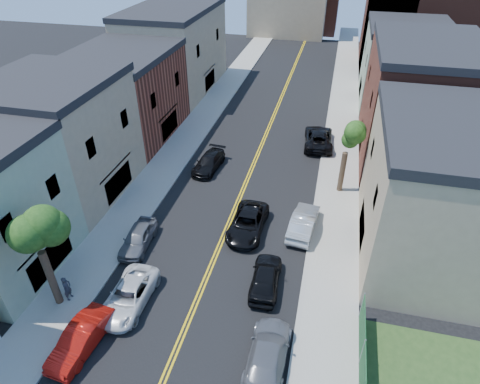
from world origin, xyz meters
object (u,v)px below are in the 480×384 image
Objects in this scene: pedestrian_left at (67,288)px; dark_car_right_far at (319,138)px; black_suv_lane at (248,223)px; white_pickup at (129,296)px; red_sedan at (81,339)px; silver_car_right at (304,222)px; grey_car_right at (268,354)px; grey_car_left at (138,238)px; black_car_left at (209,162)px; black_car_right at (266,277)px.

dark_car_right_far is at bearing -30.99° from pedestrian_left.
pedestrian_left is (-8.97, -8.81, 0.28)m from black_suv_lane.
pedestrian_left is at bearing -134.39° from black_suv_lane.
black_suv_lane is (5.34, 8.23, 0.04)m from white_pickup.
silver_car_right is (10.41, 12.52, 0.07)m from red_sedan.
pedestrian_left reaches higher than grey_car_right.
grey_car_left is at bearing -32.53° from grey_car_right.
black_car_left is 19.86m from grey_car_right.
black_suv_lane is (6.46, 11.55, 0.00)m from red_sedan.
red_sedan is 13.24m from black_suv_lane.
grey_car_left is at bearing 27.15° from silver_car_right.
black_suv_lane is (-3.96, -14.75, -0.09)m from dark_car_right_far.
black_car_left is 2.76× the size of pedestrian_left.
red_sedan is at bearing -139.83° from pedestrian_left.
black_suv_lane is at bearing -47.75° from pedestrian_left.
silver_car_right is 13.78m from dark_car_right_far.
red_sedan is at bearing 34.55° from black_car_right.
black_car_right reaches higher than red_sedan.
dark_car_right_far is (0.62, 24.87, 0.09)m from grey_car_right.
white_pickup is 8.28m from black_car_right.
red_sedan reaches higher than white_pickup.
black_car_right is at bearing 80.47° from dark_car_right_far.
black_car_right is 0.92× the size of silver_car_right.
black_car_right is at bearing 79.68° from silver_car_right.
red_sedan and grey_car_left have the same top height.
red_sedan is 8.22m from grey_car_left.
red_sedan is 0.74× the size of dark_car_right_far.
grey_car_right is at bearing -36.81° from grey_car_left.
red_sedan is at bearing 63.80° from dark_car_right_far.
black_car_left is at bearing -63.51° from grey_car_right.
red_sedan is 28.29m from dark_car_right_far.
pedestrian_left reaches higher than dark_car_right_far.
dark_car_right_far is (9.30, 22.97, 0.14)m from white_pickup.
white_pickup is 2.88× the size of pedestrian_left.
silver_car_right is at bearing 55.62° from red_sedan.
pedestrian_left is at bearing -170.43° from white_pickup.
grey_car_left is 12.39m from grey_car_right.
black_car_right is (-1.08, 5.17, 0.02)m from grey_car_right.
black_suv_lane is (5.34, -7.74, 0.04)m from black_car_left.
white_pickup is at bearing -83.16° from pedestrian_left.
grey_car_left is at bearing 99.47° from red_sedan.
black_car_right is 0.84× the size of black_suv_lane.
silver_car_right is at bearing -108.63° from black_car_right.
silver_car_right is 0.92× the size of black_suv_lane.
black_car_left is (0.00, 15.97, 0.00)m from white_pickup.
grey_car_left is 9.44m from black_car_right.
black_car_left is (1.70, 11.09, -0.04)m from grey_car_left.
grey_car_right is (8.68, -17.86, 0.05)m from black_car_left.
dark_car_right_far reaches higher than black_car_right.
dark_car_right_far is 26.86m from pedestrian_left.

